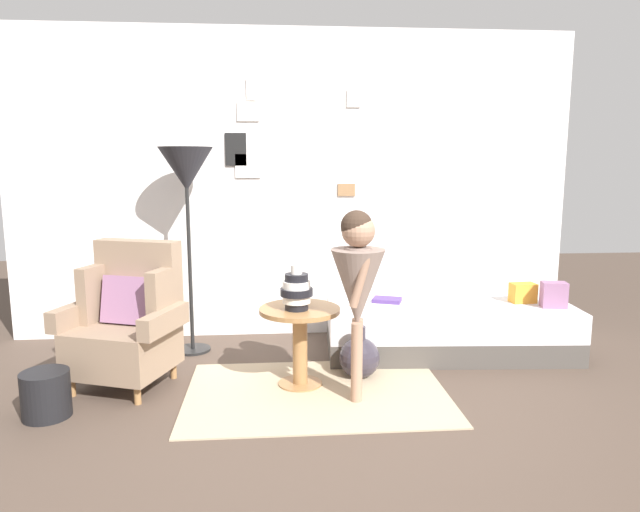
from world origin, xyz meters
name	(u,v)px	position (x,y,z in m)	size (l,w,h in m)	color
ground_plane	(307,433)	(0.00, 0.00, 0.00)	(12.00, 12.00, 0.00)	#4C3D33
gallery_wall	(293,186)	(0.00, 1.95, 1.30)	(4.80, 0.12, 2.60)	silver
rug	(317,393)	(0.09, 0.55, 0.01)	(1.70, 1.17, 0.01)	tan
armchair	(128,321)	(-1.16, 0.84, 0.44)	(0.88, 0.77, 0.97)	#9E7042
daybed	(448,328)	(1.20, 1.30, 0.20)	(1.95, 0.92, 0.40)	#4C4742
pillow_head	(554,295)	(1.96, 1.11, 0.50)	(0.18, 0.12, 0.20)	gray
pillow_mid	(523,293)	(1.79, 1.28, 0.48)	(0.19, 0.12, 0.15)	orange
side_table	(300,331)	(-0.01, 0.70, 0.39)	(0.54, 0.54, 0.54)	#9E7042
vase_striped	(297,291)	(-0.03, 0.66, 0.67)	(0.21, 0.21, 0.30)	black
floor_lamp	(186,176)	(-0.83, 1.49, 1.40)	(0.42, 0.42, 1.62)	black
person_child	(358,279)	(0.34, 0.45, 0.78)	(0.34, 0.34, 1.21)	#A37A60
book_on_daybed	(387,300)	(0.72, 1.38, 0.42)	(0.22, 0.16, 0.03)	#4F3479
demijohn_near	(359,357)	(0.42, 0.81, 0.15)	(0.29, 0.29, 0.37)	#332D38
magazine_basket	(46,394)	(-1.53, 0.34, 0.14)	(0.28, 0.28, 0.28)	black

